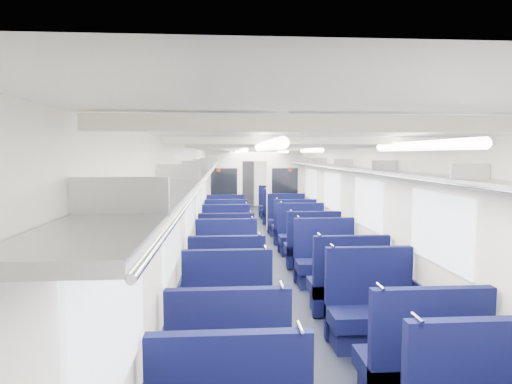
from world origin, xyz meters
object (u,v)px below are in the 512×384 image
seat_17 (294,230)px  seat_18 (226,224)px  seat_10 (227,266)px  seat_14 (226,241)px  seat_22 (226,209)px  seat_23 (274,208)px  seat_9 (348,288)px  seat_8 (227,289)px  seat_13 (312,250)px  seat_12 (226,252)px  end_door (245,182)px  seat_5 (422,369)px  seat_11 (325,264)px  seat_21 (278,213)px  seat_4 (229,371)px  seat_16 (226,230)px  seat_19 (287,222)px  bulkhead (254,188)px  seat_6 (228,320)px  seat_20 (226,213)px  seat_7 (372,315)px  seat_15 (302,238)px

seat_17 → seat_18: size_ratio=1.00×
seat_10 → seat_14: (0.00, 2.11, 0.00)m
seat_22 → seat_18: bearing=-90.0°
seat_23 → seat_9: bearing=-90.0°
seat_8 → seat_13: 2.90m
seat_9 → seat_12: bearing=125.4°
end_door → seat_5: bearing=-86.8°
seat_11 → seat_8: bearing=-143.2°
seat_21 → seat_22: bearing=145.2°
end_door → seat_18: bearing=-96.8°
seat_14 → seat_4: bearing=-90.0°
seat_16 → seat_19: same height
seat_9 → seat_18: 5.98m
seat_18 → seat_23: bearing=64.0°
bulkhead → seat_10: size_ratio=2.43×
seat_12 → seat_13: bearing=4.6°
seat_9 → seat_16: 5.06m
end_door → seat_14: end_door is taller
seat_6 → seat_23: 10.31m
seat_4 → seat_22: size_ratio=1.00×
seat_13 → seat_20: 5.60m
seat_6 → seat_8: bearing=90.0°
seat_23 → end_door: bearing=103.1°
seat_22 → seat_23: size_ratio=1.00×
seat_8 → seat_21: bearing=77.9°
seat_11 → seat_22: size_ratio=1.00×
seat_17 → seat_21: (0.00, 3.12, 0.00)m
seat_14 → end_door: bearing=84.9°
seat_8 → seat_5: bearing=-55.2°
seat_13 → seat_22: size_ratio=1.00×
seat_14 → seat_23: same height
seat_12 → seat_19: bearing=65.4°
end_door → seat_9: (0.83, -12.71, -0.65)m
seat_23 → seat_6: bearing=-99.3°
seat_6 → seat_21: (1.66, 8.85, 0.00)m
seat_19 → seat_20: (-1.66, 1.86, 0.00)m
seat_8 → seat_19: same height
seat_10 → seat_19: same height
seat_7 → seat_19: bearing=90.0°
seat_6 → seat_23: bearing=80.7°
seat_8 → seat_16: bearing=90.0°
seat_13 → seat_19: (0.00, 3.49, 0.00)m
seat_19 → seat_22: 3.44m
seat_13 → seat_15: size_ratio=1.00×
seat_4 → seat_23: same height
seat_19 → seat_4: bearing=-101.5°
end_door → seat_12: bearing=-94.6°
seat_7 → seat_12: (-1.66, 3.33, 0.00)m
seat_10 → seat_19: size_ratio=1.00×
seat_11 → seat_21: size_ratio=1.00×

